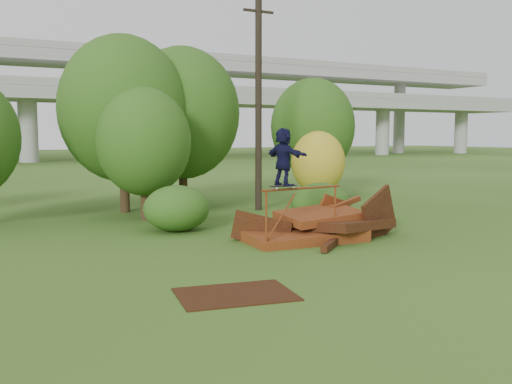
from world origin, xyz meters
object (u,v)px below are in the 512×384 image
flat_plate (235,294)px  utility_pole (258,102)px  scrap_pile (320,227)px  skater (284,157)px

flat_plate → utility_pole: bearing=59.3°
scrap_pile → skater: (-1.77, -0.70, 2.24)m
flat_plate → skater: bearing=47.6°
skater → flat_plate: bearing=126.4°
scrap_pile → utility_pole: utility_pole is taller
utility_pole → scrap_pile: bearing=-103.0°
scrap_pile → flat_plate: scrap_pile is taller
utility_pole → flat_plate: bearing=-120.7°
flat_plate → utility_pole: size_ratio=0.25×
scrap_pile → utility_pole: bearing=77.0°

